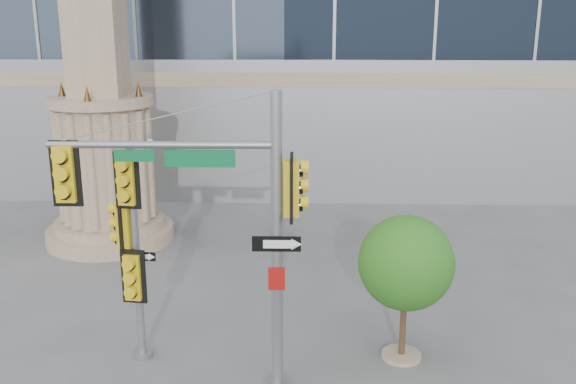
{
  "coord_description": "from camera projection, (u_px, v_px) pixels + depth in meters",
  "views": [
    {
      "loc": [
        0.93,
        -12.38,
        7.67
      ],
      "look_at": [
        0.51,
        2.0,
        3.74
      ],
      "focal_mm": 40.0,
      "sensor_mm": 36.0,
      "label": 1
    }
  ],
  "objects": [
    {
      "name": "ground",
      "position": [
        262.0,
        381.0,
        13.99
      ],
      "size": [
        120.0,
        120.0,
        0.0
      ],
      "primitive_type": "plane",
      "color": "#545456",
      "rests_on": "ground"
    },
    {
      "name": "main_signal_pole",
      "position": [
        219.0,
        212.0,
        12.68
      ],
      "size": [
        4.93,
        0.59,
        6.35
      ],
      "rotation": [
        0.0,
        0.0,
        0.01
      ],
      "color": "slate",
      "rests_on": "ground"
    },
    {
      "name": "monument",
      "position": [
        100.0,
        84.0,
        21.38
      ],
      "size": [
        4.4,
        4.4,
        16.6
      ],
      "color": "gray",
      "rests_on": "ground"
    },
    {
      "name": "street_tree",
      "position": [
        408.0,
        267.0,
        14.38
      ],
      "size": [
        2.21,
        2.15,
        3.44
      ],
      "color": "gray",
      "rests_on": "ground"
    },
    {
      "name": "secondary_signal_pole",
      "position": [
        131.0,
        239.0,
        14.13
      ],
      "size": [
        0.87,
        0.7,
        5.01
      ],
      "rotation": [
        0.0,
        0.0,
        -0.11
      ],
      "color": "slate",
      "rests_on": "ground"
    }
  ]
}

